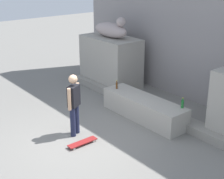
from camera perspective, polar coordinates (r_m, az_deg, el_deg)
name	(u,v)px	position (r m, az deg, el deg)	size (l,w,h in m)	color
ground_plane	(78,142)	(8.70, -5.76, -8.94)	(40.00, 40.00, 0.00)	slate
facade_wall	(205,2)	(10.97, 15.48, 14.17)	(10.76, 0.60, 6.37)	gray
pedestal_left	(111,61)	(12.42, -0.22, 4.81)	(2.27, 1.24, 1.80)	#A39E93
statue_reclining_left	(111,29)	(12.13, -0.12, 10.17)	(1.61, 0.59, 0.78)	#B5A3A0
ledge_block	(144,108)	(9.86, 5.42, -3.17)	(2.81, 0.79, 0.63)	#A39E93
skater	(74,102)	(8.71, -6.49, -2.19)	(0.34, 0.49, 1.67)	#1E233F
skateboard	(83,142)	(8.56, -5.04, -8.95)	(0.20, 0.80, 0.08)	maroon
bottle_brown	(117,85)	(10.39, 0.80, 0.72)	(0.06, 0.06, 0.27)	#593314
bottle_green	(182,104)	(9.19, 11.90, -2.39)	(0.07, 0.07, 0.29)	#1E722D
stair_step	(155,110)	(10.25, 7.29, -3.51)	(8.11, 0.50, 0.23)	gray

